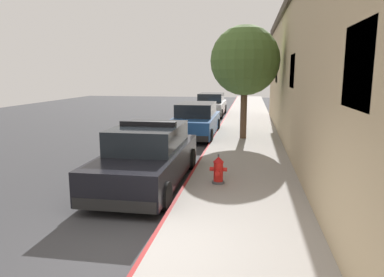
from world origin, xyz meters
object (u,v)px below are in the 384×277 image
(parked_car_dark_far, at_px, (211,105))
(fire_hydrant, at_px, (218,170))
(police_cruiser, at_px, (148,157))
(street_tree, at_px, (245,61))
(parked_car_silver_ahead, at_px, (196,121))

(parked_car_dark_far, distance_m, fire_hydrant, 16.29)
(police_cruiser, relative_size, parked_car_dark_far, 1.00)
(fire_hydrant, height_order, street_tree, street_tree)
(parked_car_dark_far, relative_size, fire_hydrant, 6.37)
(parked_car_silver_ahead, bearing_deg, police_cruiser, -90.95)
(parked_car_silver_ahead, xyz_separation_m, street_tree, (2.22, -0.93, 2.70))
(parked_car_silver_ahead, xyz_separation_m, parked_car_dark_far, (-0.25, 8.59, 0.00))
(police_cruiser, height_order, fire_hydrant, police_cruiser)
(parked_car_silver_ahead, bearing_deg, parked_car_dark_far, 91.65)
(street_tree, bearing_deg, parked_car_dark_far, 104.52)
(parked_car_silver_ahead, relative_size, fire_hydrant, 6.37)
(parked_car_dark_far, height_order, fire_hydrant, parked_car_dark_far)
(police_cruiser, distance_m, parked_car_silver_ahead, 7.51)
(parked_car_silver_ahead, bearing_deg, fire_hydrant, -77.07)
(parked_car_silver_ahead, height_order, parked_car_dark_far, same)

